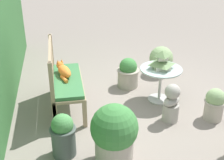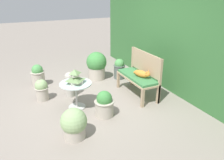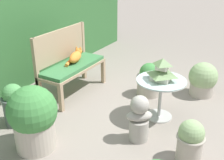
{
  "view_description": "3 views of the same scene",
  "coord_description": "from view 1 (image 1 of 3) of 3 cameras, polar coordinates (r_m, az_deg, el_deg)",
  "views": [
    {
      "loc": [
        -4.2,
        1.13,
        2.62
      ],
      "look_at": [
        -0.07,
        0.4,
        0.54
      ],
      "focal_mm": 50.0,
      "sensor_mm": 36.0,
      "label": 1
    },
    {
      "loc": [
        4.27,
        -1.55,
        2.38
      ],
      "look_at": [
        -0.05,
        0.5,
        0.41
      ],
      "focal_mm": 35.0,
      "sensor_mm": 36.0,
      "label": 2
    },
    {
      "loc": [
        -3.16,
        -1.57,
        2.11
      ],
      "look_at": [
        0.04,
        0.27,
        0.45
      ],
      "focal_mm": 45.0,
      "sensor_mm": 36.0,
      "label": 3
    }
  ],
  "objects": [
    {
      "name": "patio_table",
      "position": [
        5.1,
        8.89,
        0.85
      ],
      "size": [
        0.68,
        0.68,
        0.57
      ],
      "color": "#B7B7B2",
      "rests_on": "ground"
    },
    {
      "name": "potted_plant_patio_mid",
      "position": [
        4.87,
        18.23,
        -4.17
      ],
      "size": [
        0.31,
        0.31,
        0.5
      ],
      "color": "#ADA393",
      "rests_on": "ground"
    },
    {
      "name": "potted_plant_table_near",
      "position": [
        6.14,
        8.95,
        3.52
      ],
      "size": [
        0.46,
        0.46,
        0.55
      ],
      "color": "#ADA393",
      "rests_on": "ground"
    },
    {
      "name": "potted_plant_table_far",
      "position": [
        5.57,
        2.95,
        1.26
      ],
      "size": [
        0.4,
        0.4,
        0.54
      ],
      "color": "#ADA393",
      "rests_on": "ground"
    },
    {
      "name": "cat",
      "position": [
        4.93,
        -8.83,
        1.7
      ],
      "size": [
        0.51,
        0.27,
        0.21
      ],
      "rotation": [
        0.0,
        0.0,
        0.33
      ],
      "color": "orange",
      "rests_on": "garden_bench"
    },
    {
      "name": "potted_plant_path_edge",
      "position": [
        3.97,
        -8.92,
        -9.88
      ],
      "size": [
        0.34,
        0.34,
        0.58
      ],
      "color": "#4C5651",
      "rests_on": "ground"
    },
    {
      "name": "garden_bust",
      "position": [
        4.65,
        10.81,
        -4.17
      ],
      "size": [
        0.34,
        0.36,
        0.6
      ],
      "rotation": [
        0.0,
        0.0,
        -0.88
      ],
      "color": "#A39E93",
      "rests_on": "ground"
    },
    {
      "name": "bench_backrest",
      "position": [
        4.76,
        -11.01,
        2.44
      ],
      "size": [
        1.23,
        0.06,
        1.04
      ],
      "color": "tan",
      "rests_on": "ground"
    },
    {
      "name": "ground",
      "position": [
        5.08,
        4.35,
        -4.78
      ],
      "size": [
        30.0,
        30.0,
        0.0
      ],
      "primitive_type": "plane",
      "color": "gray"
    },
    {
      "name": "pagoda_birdhouse",
      "position": [
        5.0,
        9.09,
        3.46
      ],
      "size": [
        0.33,
        0.33,
        0.31
      ],
      "color": "beige",
      "rests_on": "patio_table"
    },
    {
      "name": "potted_plant_bench_right",
      "position": [
        3.74,
        0.42,
        -9.91
      ],
      "size": [
        0.57,
        0.57,
        0.79
      ],
      "color": "#ADA393",
      "rests_on": "ground"
    },
    {
      "name": "garden_bench",
      "position": [
        4.88,
        -8.18,
        -0.58
      ],
      "size": [
        1.23,
        0.47,
        0.51
      ],
      "color": "tan",
      "rests_on": "ground"
    }
  ]
}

